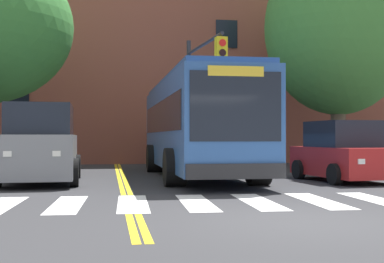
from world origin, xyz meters
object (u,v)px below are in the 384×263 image
(car_silver_behind_bus, at_px, (177,146))
(traffic_light_overhead, at_px, (202,78))
(city_bus, at_px, (196,124))
(car_grey_near_lane, at_px, (41,146))
(car_red_far_lane, at_px, (343,154))
(street_tree_curbside_large, at_px, (338,28))

(car_silver_behind_bus, relative_size, traffic_light_overhead, 0.77)
(city_bus, distance_m, car_silver_behind_bus, 8.83)
(car_grey_near_lane, xyz_separation_m, car_silver_behind_bus, (5.31, 10.39, -0.21))
(car_grey_near_lane, bearing_deg, car_silver_behind_bus, 62.95)
(city_bus, height_order, car_silver_behind_bus, city_bus)
(city_bus, bearing_deg, car_silver_behind_bus, 86.95)
(car_red_far_lane, bearing_deg, car_grey_near_lane, 174.14)
(city_bus, distance_m, car_grey_near_lane, 5.15)
(car_silver_behind_bus, relative_size, street_tree_curbside_large, 0.39)
(traffic_light_overhead, bearing_deg, street_tree_curbside_large, 28.23)
(street_tree_curbside_large, bearing_deg, car_silver_behind_bus, 143.23)
(city_bus, xyz_separation_m, car_red_far_lane, (4.07, -2.54, -0.92))
(car_silver_behind_bus, bearing_deg, street_tree_curbside_large, -36.77)
(traffic_light_overhead, relative_size, street_tree_curbside_large, 0.51)
(city_bus, distance_m, traffic_light_overhead, 1.69)
(car_silver_behind_bus, xyz_separation_m, street_tree_curbside_large, (6.40, -4.78, 5.14))
(car_red_far_lane, xyz_separation_m, street_tree_curbside_large, (2.80, 6.53, 5.17))
(city_bus, height_order, car_red_far_lane, city_bus)
(city_bus, relative_size, car_grey_near_lane, 2.26)
(car_silver_behind_bus, height_order, traffic_light_overhead, traffic_light_overhead)
(car_red_far_lane, height_order, traffic_light_overhead, traffic_light_overhead)
(car_red_far_lane, xyz_separation_m, car_silver_behind_bus, (-3.60, 11.31, 0.03))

